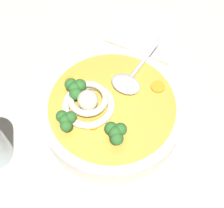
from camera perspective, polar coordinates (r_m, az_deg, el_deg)
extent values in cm
cube|color=#BCB29E|center=(63.42, 0.44, -5.44)|extent=(107.09, 107.09, 3.36)
cylinder|color=silver|center=(60.49, 0.00, -1.40)|extent=(27.99, 27.99, 5.83)
cylinder|color=gold|center=(60.29, 0.00, -1.30)|extent=(24.63, 24.63, 5.36)
torus|color=beige|center=(57.23, -4.42, -0.19)|extent=(10.01, 10.01, 1.38)
torus|color=beige|center=(56.68, -4.51, 1.06)|extent=(10.73, 10.73, 1.24)
sphere|color=beige|center=(55.69, -4.55, 0.75)|extent=(3.88, 3.88, 3.88)
ellipsoid|color=#B7B7BC|center=(59.55, 2.60, 3.78)|extent=(7.15, 6.19, 1.60)
cylinder|color=#B7B7BC|center=(63.60, 6.22, 8.43)|extent=(5.90, 14.36, 0.80)
cylinder|color=#7A9E60|center=(58.83, -6.88, 1.95)|extent=(1.25, 1.25, 1.34)
sphere|color=#2D6628|center=(57.25, -7.08, 2.98)|extent=(2.46, 2.46, 2.46)
sphere|color=#2D6628|center=(58.07, -7.71, 3.66)|extent=(2.46, 2.46, 2.46)
sphere|color=#2D6628|center=(56.68, -6.83, 1.93)|extent=(2.46, 2.46, 2.46)
sphere|color=#2D6628|center=(57.69, -6.04, 3.49)|extent=(2.46, 2.46, 2.46)
cylinder|color=#7A9E60|center=(55.80, -8.57, -3.85)|extent=(1.13, 1.13, 1.21)
sphere|color=#2D6628|center=(54.29, -8.80, -3.03)|extent=(2.22, 2.22, 2.22)
sphere|color=#2D6628|center=(54.98, -9.38, -2.30)|extent=(2.22, 2.22, 2.22)
sphere|color=#2D6628|center=(53.87, -8.58, -4.08)|extent=(2.22, 2.22, 2.22)
sphere|color=#2D6628|center=(54.61, -7.80, -2.51)|extent=(2.22, 2.22, 2.22)
cylinder|color=#7A9E60|center=(54.10, 0.57, -6.19)|extent=(1.19, 1.19, 1.28)
sphere|color=#2D6628|center=(52.46, 0.59, -5.38)|extent=(2.34, 2.34, 2.34)
sphere|color=#2D6628|center=(53.05, -0.17, -4.56)|extent=(2.34, 2.34, 2.34)
sphere|color=#2D6628|center=(52.10, 0.92, -6.53)|extent=(2.34, 2.34, 2.34)
sphere|color=#2D6628|center=(52.93, 1.60, -4.77)|extent=(2.34, 2.34, 2.34)
cylinder|color=orange|center=(60.38, 8.78, 3.04)|extent=(2.77, 2.77, 0.45)
cylinder|color=orange|center=(61.07, -7.88, 4.31)|extent=(2.04, 2.04, 0.61)
cylinder|color=orange|center=(55.61, -3.62, -3.89)|extent=(2.04, 2.04, 0.63)
cube|color=beige|center=(77.05, 6.46, 13.08)|extent=(20.84, 19.56, 0.80)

